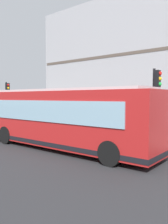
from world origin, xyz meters
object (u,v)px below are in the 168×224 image
object	(u,v)px
traffic_light_down_block	(7,95)
pedestrian_walking_along_curb	(44,115)
pedestrian_near_building_entrance	(97,115)
pedestrian_near_hydrant	(124,119)
newspaper_vending_box	(79,125)
city_bus_nearside	(66,119)
traffic_light_near_corner	(156,92)

from	to	relation	value
traffic_light_down_block	pedestrian_walking_along_curb	world-z (taller)	traffic_light_down_block
pedestrian_near_building_entrance	pedestrian_near_hydrant	distance (m)	2.98
pedestrian_near_hydrant	pedestrian_walking_along_curb	bearing A→B (deg)	112.81
pedestrian_walking_along_curb	newspaper_vending_box	bearing A→B (deg)	-84.48
traffic_light_down_block	newspaper_vending_box	bearing A→B (deg)	-82.81
pedestrian_near_building_entrance	city_bus_nearside	bearing A→B (deg)	-153.96
newspaper_vending_box	pedestrian_near_building_entrance	bearing A→B (deg)	7.93
traffic_light_near_corner	newspaper_vending_box	distance (m)	6.87
traffic_light_near_corner	pedestrian_near_hydrant	world-z (taller)	traffic_light_near_corner
traffic_light_near_corner	city_bus_nearside	bearing A→B (deg)	137.56
traffic_light_down_block	pedestrian_near_hydrant	size ratio (longest dim) A/B	2.47
pedestrian_walking_along_curb	newspaper_vending_box	xyz separation A→B (m)	(0.34, -3.48, -0.56)
traffic_light_down_block	newspaper_vending_box	size ratio (longest dim) A/B	4.33
traffic_light_near_corner	newspaper_vending_box	size ratio (longest dim) A/B	4.47
traffic_light_near_corner	newspaper_vending_box	xyz separation A→B (m)	(0.97, 6.38, -2.35)
pedestrian_walking_along_curb	newspaper_vending_box	world-z (taller)	pedestrian_walking_along_curb
traffic_light_near_corner	pedestrian_near_hydrant	size ratio (longest dim) A/B	2.55
city_bus_nearside	pedestrian_near_hydrant	world-z (taller)	city_bus_nearside
city_bus_nearside	newspaper_vending_box	bearing A→B (deg)	34.87
pedestrian_near_hydrant	newspaper_vending_box	xyz separation A→B (m)	(-2.21, 2.56, -0.45)
pedestrian_near_hydrant	pedestrian_walking_along_curb	world-z (taller)	pedestrian_walking_along_curb
traffic_light_near_corner	traffic_light_down_block	bearing A→B (deg)	90.12
city_bus_nearside	traffic_light_near_corner	size ratio (longest dim) A/B	2.51
traffic_light_near_corner	traffic_light_down_block	xyz separation A→B (m)	(-0.03, 14.30, -0.09)
traffic_light_near_corner	pedestrian_near_building_entrance	xyz separation A→B (m)	(3.66, 6.75, -1.79)
pedestrian_near_building_entrance	newspaper_vending_box	bearing A→B (deg)	-172.07
pedestrian_walking_along_curb	newspaper_vending_box	distance (m)	3.54
city_bus_nearside	pedestrian_near_hydrant	size ratio (longest dim) A/B	6.39
traffic_light_down_block	city_bus_nearside	bearing A→B (deg)	-107.61
pedestrian_near_building_entrance	newspaper_vending_box	world-z (taller)	pedestrian_near_building_entrance
city_bus_nearside	newspaper_vending_box	size ratio (longest dim) A/B	11.22
traffic_light_down_block	pedestrian_walking_along_curb	size ratio (longest dim) A/B	2.22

